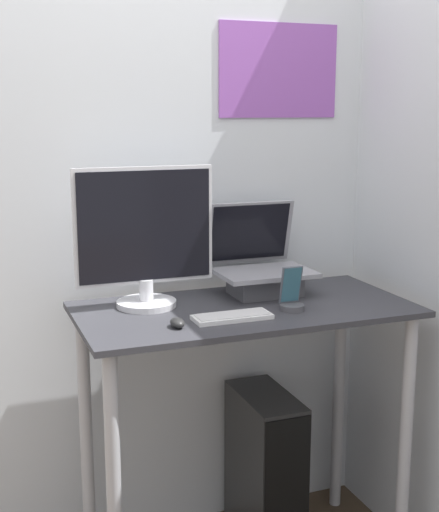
# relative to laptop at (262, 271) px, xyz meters

# --- Properties ---
(wall_back) EXTENTS (6.00, 0.06, 2.60)m
(wall_back) POSITION_rel_laptop_xyz_m (-0.13, 0.22, 0.26)
(wall_back) COLOR silver
(wall_back) RESTS_ON ground_plane
(desk) EXTENTS (1.13, 0.56, 0.96)m
(desk) POSITION_rel_laptop_xyz_m (-0.13, -0.15, -0.27)
(desk) COLOR #333338
(desk) RESTS_ON ground_plane
(laptop) EXTENTS (0.33, 0.29, 0.32)m
(laptop) POSITION_rel_laptop_xyz_m (0.00, 0.00, 0.00)
(laptop) COLOR #4C4C51
(laptop) RESTS_ON desk
(monitor) EXTENTS (0.47, 0.20, 0.47)m
(monitor) POSITION_rel_laptop_xyz_m (-0.44, -0.03, 0.14)
(monitor) COLOR silver
(monitor) RESTS_ON desk
(keyboard) EXTENTS (0.25, 0.10, 0.02)m
(keyboard) POSITION_rel_laptop_xyz_m (-0.22, -0.27, -0.07)
(keyboard) COLOR white
(keyboard) RESTS_ON desk
(mouse) EXTENTS (0.04, 0.07, 0.03)m
(mouse) POSITION_rel_laptop_xyz_m (-0.41, -0.29, -0.06)
(mouse) COLOR #262626
(mouse) RESTS_ON desk
(cell_phone) EXTENTS (0.08, 0.08, 0.15)m
(cell_phone) POSITION_rel_laptop_xyz_m (0.00, -0.24, -0.04)
(cell_phone) COLOR #4C4C51
(cell_phone) RESTS_ON desk
(computer_tower) EXTENTS (0.18, 0.38, 0.59)m
(computer_tower) POSITION_rel_laptop_xyz_m (0.00, -0.05, -0.75)
(computer_tower) COLOR black
(computer_tower) RESTS_ON ground_plane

